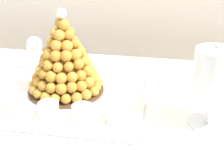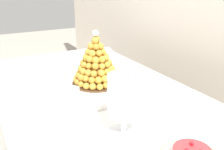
{
  "view_description": "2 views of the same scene",
  "coord_description": "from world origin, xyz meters",
  "px_view_note": "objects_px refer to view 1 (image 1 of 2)",
  "views": [
    {
      "loc": [
        0.23,
        -0.89,
        1.28
      ],
      "look_at": [
        0.06,
        0.01,
        0.88
      ],
      "focal_mm": 48.94,
      "sensor_mm": 36.0,
      "label": 1
    },
    {
      "loc": [
        1.08,
        -0.51,
        1.33
      ],
      "look_at": [
        0.08,
        0.04,
        0.9
      ],
      "focal_mm": 40.89,
      "sensor_mm": 36.0,
      "label": 2
    }
  ],
  "objects_px": {
    "serving_tray": "(61,100)",
    "wine_glass": "(34,46)",
    "dessert_cup_centre": "(49,110)",
    "dessert_cup_right": "(116,114)",
    "dessert_cup_mid_right": "(82,113)",
    "dessert_cup_mid_left": "(18,104)",
    "croquembouche": "(65,60)",
    "macaron_goblet": "(214,78)"
  },
  "relations": [
    {
      "from": "dessert_cup_mid_left",
      "to": "dessert_cup_centre",
      "type": "relative_size",
      "value": 0.97
    },
    {
      "from": "macaron_goblet",
      "to": "wine_glass",
      "type": "relative_size",
      "value": 1.59
    },
    {
      "from": "dessert_cup_mid_left",
      "to": "wine_glass",
      "type": "bearing_deg",
      "value": 104.09
    },
    {
      "from": "dessert_cup_centre",
      "to": "dessert_cup_right",
      "type": "bearing_deg",
      "value": 4.34
    },
    {
      "from": "croquembouche",
      "to": "dessert_cup_mid_left",
      "type": "bearing_deg",
      "value": -120.57
    },
    {
      "from": "serving_tray",
      "to": "wine_glass",
      "type": "height_order",
      "value": "wine_glass"
    },
    {
      "from": "dessert_cup_right",
      "to": "wine_glass",
      "type": "height_order",
      "value": "wine_glass"
    },
    {
      "from": "dessert_cup_mid_left",
      "to": "dessert_cup_mid_right",
      "type": "distance_m",
      "value": 0.21
    },
    {
      "from": "serving_tray",
      "to": "dessert_cup_right",
      "type": "distance_m",
      "value": 0.23
    },
    {
      "from": "dessert_cup_mid_right",
      "to": "wine_glass",
      "type": "xyz_separation_m",
      "value": [
        -0.29,
        0.35,
        0.08
      ]
    },
    {
      "from": "macaron_goblet",
      "to": "wine_glass",
      "type": "distance_m",
      "value": 0.72
    },
    {
      "from": "croquembouche",
      "to": "dessert_cup_mid_right",
      "type": "bearing_deg",
      "value": -59.04
    },
    {
      "from": "croquembouche",
      "to": "dessert_cup_centre",
      "type": "relative_size",
      "value": 4.69
    },
    {
      "from": "macaron_goblet",
      "to": "dessert_cup_right",
      "type": "bearing_deg",
      "value": -170.33
    },
    {
      "from": "serving_tray",
      "to": "wine_glass",
      "type": "bearing_deg",
      "value": 128.67
    },
    {
      "from": "dessert_cup_centre",
      "to": "macaron_goblet",
      "type": "bearing_deg",
      "value": 7.38
    },
    {
      "from": "dessert_cup_mid_left",
      "to": "dessert_cup_centre",
      "type": "xyz_separation_m",
      "value": [
        0.11,
        -0.01,
        -0.0
      ]
    },
    {
      "from": "croquembouche",
      "to": "macaron_goblet",
      "type": "height_order",
      "value": "croquembouche"
    },
    {
      "from": "serving_tray",
      "to": "croquembouche",
      "type": "relative_size",
      "value": 1.92
    },
    {
      "from": "dessert_cup_centre",
      "to": "dessert_cup_mid_left",
      "type": "bearing_deg",
      "value": 174.03
    },
    {
      "from": "macaron_goblet",
      "to": "croquembouche",
      "type": "bearing_deg",
      "value": 165.97
    },
    {
      "from": "dessert_cup_mid_left",
      "to": "dessert_cup_centre",
      "type": "height_order",
      "value": "dessert_cup_mid_left"
    },
    {
      "from": "serving_tray",
      "to": "dessert_cup_right",
      "type": "bearing_deg",
      "value": -25.27
    },
    {
      "from": "dessert_cup_mid_left",
      "to": "macaron_goblet",
      "type": "height_order",
      "value": "macaron_goblet"
    },
    {
      "from": "dessert_cup_mid_right",
      "to": "dessert_cup_centre",
      "type": "bearing_deg",
      "value": -179.2
    },
    {
      "from": "dessert_cup_centre",
      "to": "wine_glass",
      "type": "bearing_deg",
      "value": 118.64
    },
    {
      "from": "dessert_cup_centre",
      "to": "dessert_cup_right",
      "type": "distance_m",
      "value": 0.21
    },
    {
      "from": "serving_tray",
      "to": "wine_glass",
      "type": "xyz_separation_m",
      "value": [
        -0.19,
        0.23,
        0.11
      ]
    },
    {
      "from": "wine_glass",
      "to": "dessert_cup_mid_left",
      "type": "bearing_deg",
      "value": -75.91
    },
    {
      "from": "macaron_goblet",
      "to": "wine_glass",
      "type": "xyz_separation_m",
      "value": [
        -0.66,
        0.29,
        -0.04
      ]
    },
    {
      "from": "dessert_cup_right",
      "to": "macaron_goblet",
      "type": "relative_size",
      "value": 0.24
    },
    {
      "from": "dessert_cup_mid_left",
      "to": "dessert_cup_mid_right",
      "type": "bearing_deg",
      "value": -2.63
    },
    {
      "from": "dessert_cup_mid_left",
      "to": "dessert_cup_mid_right",
      "type": "relative_size",
      "value": 0.97
    },
    {
      "from": "croquembouche",
      "to": "dessert_cup_right",
      "type": "height_order",
      "value": "croquembouche"
    },
    {
      "from": "serving_tray",
      "to": "dessert_cup_mid_right",
      "type": "xyz_separation_m",
      "value": [
        0.11,
        -0.11,
        0.03
      ]
    },
    {
      "from": "macaron_goblet",
      "to": "serving_tray",
      "type": "bearing_deg",
      "value": 173.7
    },
    {
      "from": "macaron_goblet",
      "to": "dessert_cup_mid_right",
      "type": "bearing_deg",
      "value": -170.83
    },
    {
      "from": "serving_tray",
      "to": "dessert_cup_mid_left",
      "type": "distance_m",
      "value": 0.15
    },
    {
      "from": "serving_tray",
      "to": "dessert_cup_mid_left",
      "type": "xyz_separation_m",
      "value": [
        -0.1,
        -0.1,
        0.03
      ]
    },
    {
      "from": "dessert_cup_right",
      "to": "wine_glass",
      "type": "xyz_separation_m",
      "value": [
        -0.39,
        0.33,
        0.08
      ]
    },
    {
      "from": "croquembouche",
      "to": "serving_tray",
      "type": "bearing_deg",
      "value": -88.51
    },
    {
      "from": "dessert_cup_centre",
      "to": "macaron_goblet",
      "type": "xyz_separation_m",
      "value": [
        0.47,
        0.06,
        0.12
      ]
    }
  ]
}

